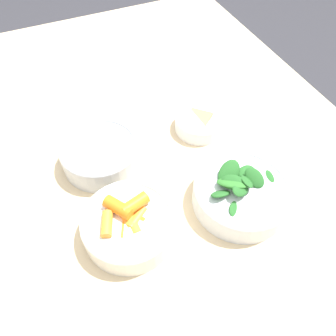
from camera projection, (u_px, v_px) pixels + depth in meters
The scene contains 6 objects.
ground_plane at pixel (154, 271), 1.29m from camera, with size 10.00×10.00×0.00m, color #2D2D33.
dining_table at pixel (145, 176), 0.79m from camera, with size 1.25×0.97×0.72m.
bowl_carrots at pixel (129, 224), 0.57m from camera, with size 0.16×0.16×0.07m.
bowl_greens at pixel (241, 193), 0.61m from camera, with size 0.18×0.18×0.08m.
bowl_beans_hotdog at pixel (100, 153), 0.67m from camera, with size 0.16×0.16×0.05m.
bowl_cookies at pixel (200, 122), 0.74m from camera, with size 0.11×0.11×0.04m.
Camera 1 is at (-0.46, 0.14, 1.26)m, focal length 35.00 mm.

